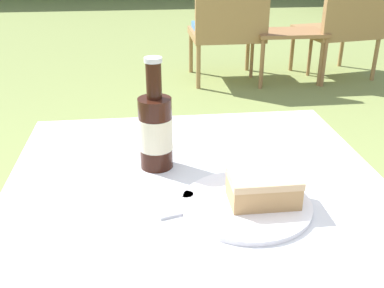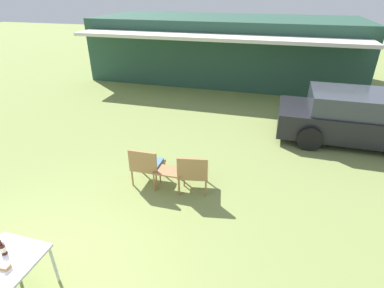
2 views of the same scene
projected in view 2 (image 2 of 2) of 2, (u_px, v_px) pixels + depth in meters
The scene contains 8 objects.
cabin_building at pixel (225, 48), 13.50m from camera, with size 11.27×5.64×2.60m.
parked_car at pixel (361, 119), 7.91m from camera, with size 4.34×2.01×1.34m.
wicker_chair_cushioned at pixel (147, 164), 6.23m from camera, with size 0.60×0.56×0.85m.
wicker_chair_plain at pixel (193, 171), 5.97m from camera, with size 0.69×0.66×0.85m.
garden_side_table at pixel (169, 173), 6.08m from camera, with size 0.59×0.38×0.44m.
patio_table at pixel (5, 265), 3.77m from camera, with size 0.81×0.81×0.69m.
cake_on_plate at pixel (4, 267), 3.63m from camera, with size 0.25×0.25×0.07m.
cola_bottle_near at pixel (3, 248), 3.80m from camera, with size 0.07×0.07×0.25m.
Camera 2 is at (2.98, -1.91, 3.72)m, focal length 28.00 mm.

